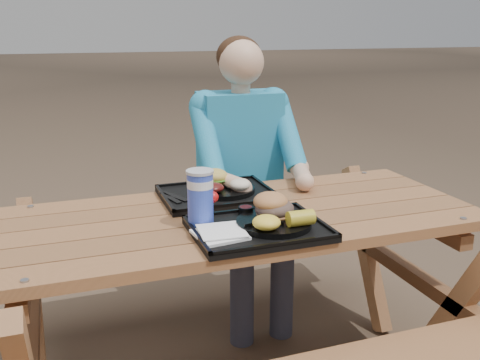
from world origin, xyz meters
name	(u,v)px	position (x,y,z in m)	size (l,w,h in m)	color
picnic_table	(240,302)	(0.00, 0.00, 0.38)	(1.80, 1.49, 0.75)	#999999
tray_near	(258,230)	(-0.01, -0.21, 0.76)	(0.45, 0.35, 0.02)	black
tray_far	(217,195)	(-0.03, 0.21, 0.76)	(0.45, 0.35, 0.02)	black
plate_near	(274,223)	(0.05, -0.21, 0.78)	(0.26, 0.26, 0.02)	black
plate_far	(223,189)	(0.00, 0.22, 0.78)	(0.26, 0.26, 0.02)	black
napkin_stack	(220,234)	(-0.16, -0.24, 0.78)	(0.15, 0.15, 0.02)	white
soda_cup	(200,198)	(-0.18, -0.11, 0.86)	(0.09, 0.09, 0.18)	#1834B8
condiment_bbq	(246,211)	(-0.01, -0.08, 0.79)	(0.05, 0.05, 0.03)	black
condiment_mustard	(264,210)	(0.06, -0.09, 0.79)	(0.05, 0.05, 0.03)	yellow
sandwich	(275,198)	(0.07, -0.17, 0.86)	(0.13, 0.13, 0.13)	#BE7843
mac_cheese	(267,222)	(-0.01, -0.28, 0.81)	(0.09, 0.09, 0.05)	yellow
corn_cob	(301,218)	(0.11, -0.29, 0.82)	(0.09, 0.09, 0.05)	gold
cutlery_far	(175,197)	(-0.20, 0.21, 0.77)	(0.03, 0.16, 0.01)	black
burger	(215,173)	(-0.02, 0.27, 0.84)	(0.11, 0.11, 0.10)	gold
baked_beans	(213,188)	(-0.06, 0.16, 0.81)	(0.09, 0.09, 0.04)	#521310
potato_salad	(240,185)	(0.05, 0.15, 0.81)	(0.08, 0.08, 0.05)	white
diner	(241,192)	(0.21, 0.58, 0.64)	(0.48, 0.84, 1.28)	#1CC4AE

